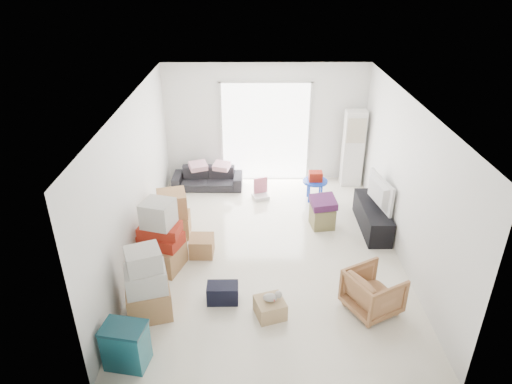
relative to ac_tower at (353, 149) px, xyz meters
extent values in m
cube|color=white|center=(-1.95, -2.65, -0.99)|extent=(4.50, 6.00, 0.24)
cube|color=white|center=(-1.95, -2.65, 1.95)|extent=(4.50, 6.00, 0.24)
cube|color=white|center=(-1.95, 0.47, 0.48)|extent=(4.50, 0.24, 2.70)
cube|color=white|center=(-1.95, -5.77, 0.48)|extent=(4.50, 0.24, 2.70)
cube|color=white|center=(-4.32, -2.65, 0.48)|extent=(0.24, 6.00, 2.70)
cube|color=white|center=(0.42, -2.65, 0.48)|extent=(0.24, 6.00, 2.70)
cube|color=white|center=(-1.95, 0.33, 0.27)|extent=(2.00, 0.01, 2.30)
cube|color=silver|center=(-2.95, 0.32, 0.27)|extent=(0.06, 0.04, 2.30)
cube|color=silver|center=(-0.95, 0.32, 0.27)|extent=(0.06, 0.04, 2.30)
cube|color=silver|center=(-1.95, 0.32, 1.42)|extent=(2.10, 0.04, 0.06)
cube|color=white|center=(0.00, 0.00, 0.00)|extent=(0.45, 0.30, 1.75)
cube|color=black|center=(0.05, -1.93, -0.63)|extent=(0.44, 1.47, 0.49)
imported|color=black|center=(0.05, -1.93, -0.32)|extent=(0.73, 1.08, 0.13)
imported|color=#28272C|center=(-3.26, -0.15, -0.57)|extent=(1.56, 0.49, 0.61)
cube|color=#EBABBD|center=(-3.46, -0.17, -0.20)|extent=(0.51, 0.46, 0.13)
cube|color=#EBABBD|center=(-2.93, -0.18, -0.20)|extent=(0.45, 0.40, 0.13)
imported|color=#AF774D|center=(-0.49, -4.23, -0.52)|extent=(0.90, 0.92, 0.72)
cube|color=#195E6A|center=(-3.85, -5.22, -0.73)|extent=(0.58, 0.45, 0.29)
cube|color=#195E6A|center=(-3.85, -5.22, -0.44)|extent=(0.58, 0.45, 0.29)
cube|color=#0C333D|center=(-3.85, -5.22, -0.27)|extent=(0.60, 0.47, 0.04)
cube|color=#9A6645|center=(-3.75, -4.31, -0.64)|extent=(0.73, 0.66, 0.46)
cube|color=beige|center=(-3.75, -4.31, -0.23)|extent=(0.67, 0.60, 0.36)
cube|color=beige|center=(-3.75, -4.31, 0.10)|extent=(0.58, 0.55, 0.31)
cube|color=#9A6645|center=(-3.75, -3.16, -0.65)|extent=(0.78, 0.78, 0.45)
cube|color=maroon|center=(-3.75, -3.16, -0.33)|extent=(0.79, 0.66, 0.20)
cube|color=maroon|center=(-3.75, -3.16, -0.14)|extent=(0.71, 0.52, 0.18)
cube|color=beige|center=(-3.75, -3.16, 0.16)|extent=(0.58, 0.56, 0.42)
cube|color=#9A6645|center=(-3.72, -2.15, -0.66)|extent=(0.61, 0.52, 0.43)
cube|color=#9A6645|center=(-3.72, -2.15, -0.22)|extent=(0.62, 0.62, 0.46)
cube|color=#9A6645|center=(-3.14, -2.79, -0.71)|extent=(0.42, 0.42, 0.34)
cube|color=black|center=(-2.70, -4.03, -0.73)|extent=(0.47, 0.28, 0.30)
cube|color=olive|center=(-0.90, -1.86, -0.67)|extent=(0.47, 0.47, 0.42)
cube|color=#552254|center=(-0.90, -1.86, -0.39)|extent=(0.51, 0.51, 0.14)
cylinder|color=#1135B5|center=(-0.91, -0.76, -0.44)|extent=(0.53, 0.53, 0.04)
cylinder|color=#1135B5|center=(-0.78, -0.62, -0.67)|extent=(0.04, 0.04, 0.42)
cylinder|color=#1135B5|center=(-1.05, -0.62, -0.67)|extent=(0.04, 0.04, 0.42)
cylinder|color=#1135B5|center=(-1.05, -0.89, -0.67)|extent=(0.04, 0.04, 0.42)
cylinder|color=#1135B5|center=(-0.78, -0.89, -0.67)|extent=(0.04, 0.04, 0.42)
cube|color=maroon|center=(-0.91, -0.76, -0.32)|extent=(0.28, 0.22, 0.20)
cube|color=silver|center=(-2.07, -0.70, -0.83)|extent=(0.40, 0.38, 0.08)
cube|color=#CD617C|center=(-2.07, -0.58, -0.62)|extent=(0.30, 0.14, 0.36)
cube|color=tan|center=(-2.00, -4.34, -0.74)|extent=(0.51, 0.51, 0.27)
ellipsoid|color=#B2ADA8|center=(-2.00, -4.34, -0.55)|extent=(0.21, 0.15, 0.11)
cube|color=red|center=(-2.00, -4.34, -0.55)|extent=(0.15, 0.13, 0.03)
sphere|color=#B2ADA8|center=(-1.88, -4.31, -0.52)|extent=(0.11, 0.11, 0.11)
camera|label=1|loc=(-2.24, -9.46, 3.79)|focal=32.00mm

